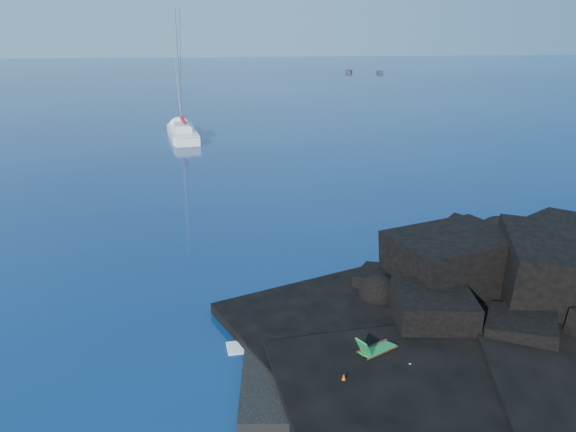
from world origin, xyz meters
name	(u,v)px	position (x,y,z in m)	size (l,w,h in m)	color
ground	(236,392)	(0.00, 0.00, 0.00)	(400.00, 400.00, 0.00)	#04133F
headland	(546,324)	(13.00, 3.00, 0.00)	(24.00, 24.00, 3.60)	black
beach	(362,374)	(4.50, 0.50, 0.00)	(8.50, 6.00, 0.70)	black
surf_foam	(348,312)	(5.00, 5.00, 0.00)	(10.00, 8.00, 0.06)	white
sailboat	(183,138)	(-4.21, 45.32, 0.00)	(2.70, 12.86, 13.48)	white
deck_chair	(378,344)	(5.17, 0.97, 0.88)	(1.55, 0.68, 1.07)	#1B7C37
towel	(396,370)	(5.61, 0.05, 0.38)	(2.03, 0.96, 0.05)	white
sunbather	(397,367)	(5.61, 0.05, 0.53)	(1.85, 0.45, 0.25)	tan
marker_cone	(344,380)	(3.58, -0.61, 0.60)	(0.32, 0.32, 0.49)	#CE460A
distant_boat_a	(349,73)	(32.72, 126.57, 0.00)	(1.48, 4.77, 0.64)	#28282D
distant_boat_b	(380,73)	(40.02, 123.77, 0.00)	(1.29, 4.15, 0.55)	#2A292E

